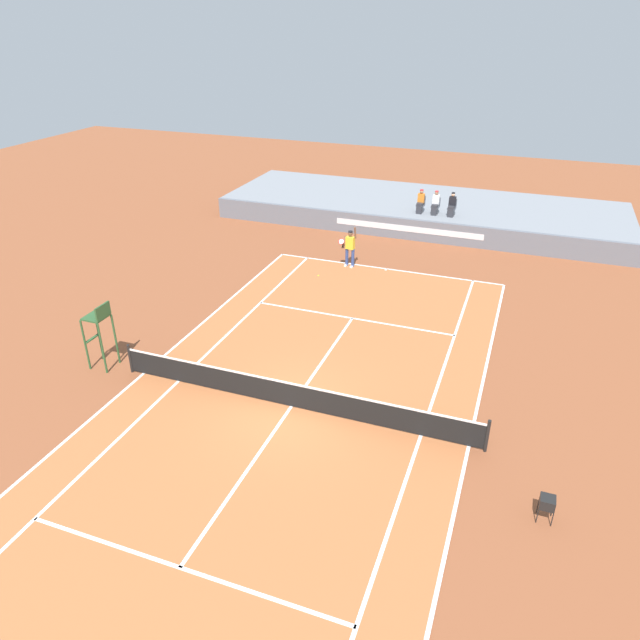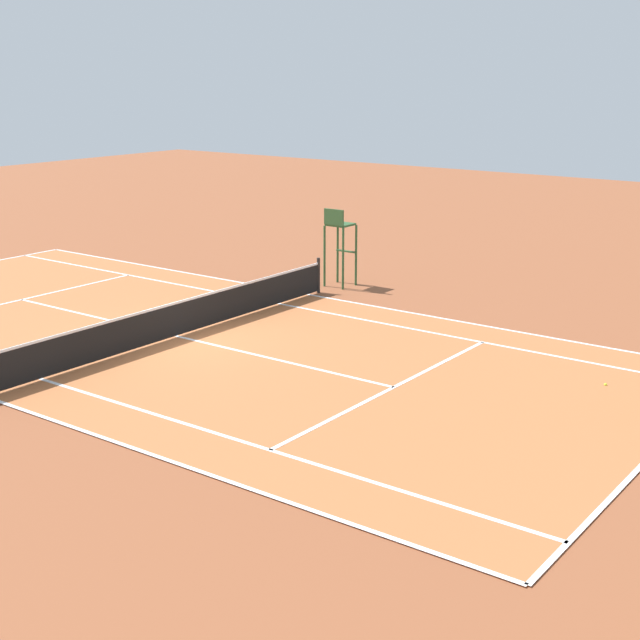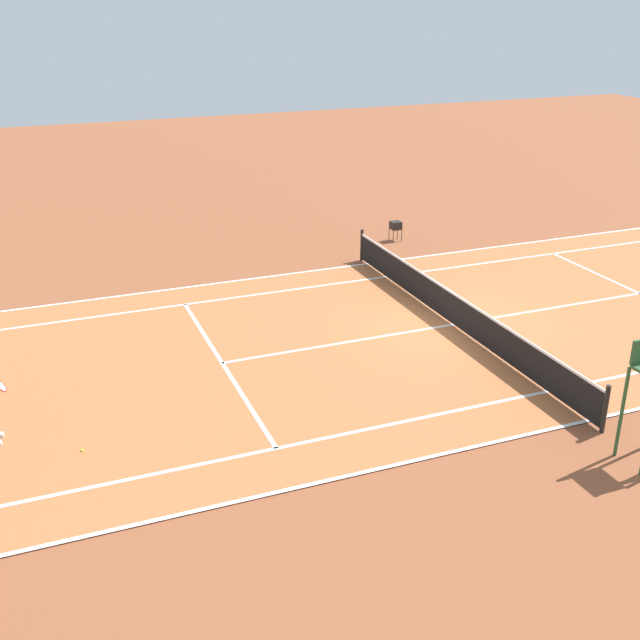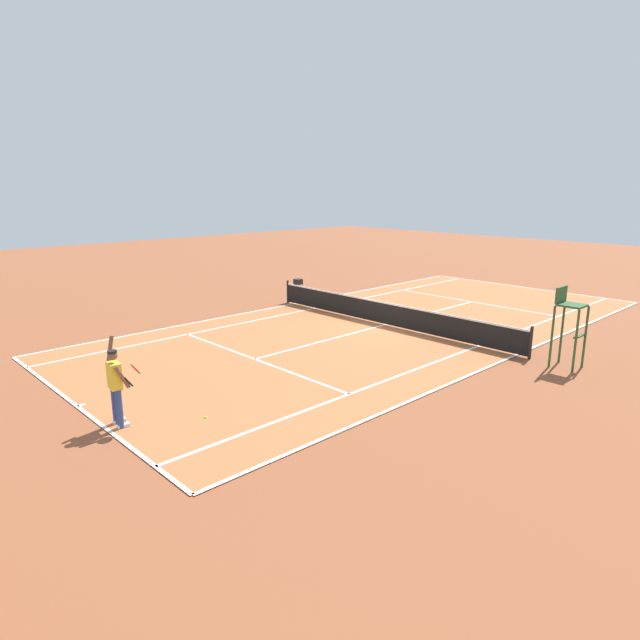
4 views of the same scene
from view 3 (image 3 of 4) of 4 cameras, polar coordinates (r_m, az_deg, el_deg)
The scene contains 5 objects.
ground_plane at distance 21.27m, azimuth 9.68°, elevation -0.39°, with size 80.00×80.00×0.00m, color brown.
court at distance 21.27m, azimuth 9.69°, elevation -0.37°, with size 11.08×23.88×0.03m.
net at distance 21.08m, azimuth 9.78°, elevation 0.91°, with size 11.98×0.10×1.07m.
tennis_ball at distance 16.08m, azimuth -17.03°, elevation -9.14°, with size 0.07×0.07×0.07m, color #D1E533.
ball_hopper at distance 28.28m, azimuth 5.57°, elevation 6.94°, with size 0.36×0.36×0.70m.
Camera 3 is at (-16.59, 10.41, 8.30)m, focal length 43.62 mm.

